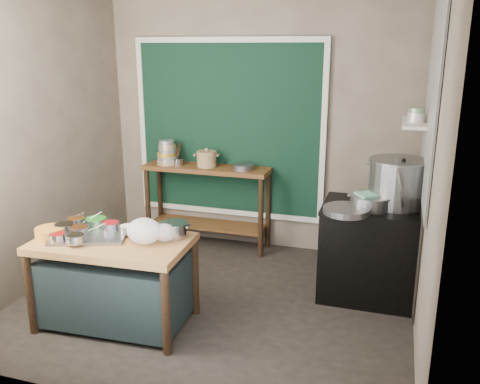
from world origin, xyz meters
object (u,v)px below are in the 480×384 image
(stove_block, at_px, (371,253))
(saucepan, at_px, (175,230))
(yellow_basin, at_px, (50,233))
(ceramic_crock, at_px, (207,160))
(utensil_cup, at_px, (178,162))
(prep_table, at_px, (115,282))
(stock_pot, at_px, (398,183))
(back_counter, at_px, (207,206))
(steamer, at_px, (370,202))
(condiment_tray, at_px, (90,235))

(stove_block, xyz_separation_m, saucepan, (-1.54, -0.94, 0.39))
(yellow_basin, distance_m, ceramic_crock, 2.09)
(utensil_cup, bearing_deg, prep_table, -82.83)
(stove_block, height_order, ceramic_crock, ceramic_crock)
(prep_table, relative_size, utensil_cup, 9.50)
(prep_table, relative_size, stock_pot, 2.30)
(utensil_cup, bearing_deg, back_counter, 6.00)
(prep_table, bearing_deg, stove_block, 27.26)
(utensil_cup, bearing_deg, saucepan, -67.08)
(steamer, bearing_deg, saucepan, -150.55)
(stock_pot, xyz_separation_m, steamer, (-0.21, -0.16, -0.15))
(yellow_basin, relative_size, steamer, 0.64)
(back_counter, distance_m, yellow_basin, 2.12)
(back_counter, relative_size, stock_pot, 2.67)
(condiment_tray, height_order, stock_pot, stock_pot)
(stove_block, bearing_deg, yellow_basin, -152.93)
(prep_table, bearing_deg, back_counter, 84.24)
(ceramic_crock, bearing_deg, yellow_basin, -106.92)
(saucepan, xyz_separation_m, stock_pot, (1.72, 1.01, 0.28))
(yellow_basin, xyz_separation_m, ceramic_crock, (0.60, 1.99, 0.23))
(back_counter, relative_size, steamer, 3.85)
(back_counter, height_order, stove_block, back_counter)
(saucepan, distance_m, stock_pot, 2.01)
(ceramic_crock, bearing_deg, steamer, -23.28)
(back_counter, xyz_separation_m, steamer, (1.86, -0.82, 0.47))
(prep_table, bearing_deg, stock_pot, 26.66)
(prep_table, relative_size, saucepan, 5.46)
(stock_pot, bearing_deg, yellow_basin, -153.24)
(prep_table, relative_size, yellow_basin, 5.20)
(back_counter, relative_size, ceramic_crock, 6.15)
(prep_table, xyz_separation_m, ceramic_crock, (0.11, 1.86, 0.65))
(stove_block, xyz_separation_m, stock_pot, (0.18, 0.07, 0.67))
(prep_table, xyz_separation_m, saucepan, (0.46, 0.22, 0.44))
(stove_block, distance_m, condiment_tray, 2.51)
(back_counter, bearing_deg, utensil_cup, -174.00)
(back_counter, height_order, steamer, steamer)
(ceramic_crock, xyz_separation_m, stock_pot, (2.07, -0.64, 0.06))
(steamer, bearing_deg, prep_table, -151.46)
(stove_block, height_order, utensil_cup, utensil_cup)
(prep_table, bearing_deg, yellow_basin, -168.94)
(prep_table, height_order, stock_pot, stock_pot)
(yellow_basin, xyz_separation_m, saucepan, (0.95, 0.34, 0.02))
(back_counter, height_order, yellow_basin, back_counter)
(ceramic_crock, relative_size, steamer, 0.63)
(saucepan, bearing_deg, stock_pot, 34.25)
(back_counter, height_order, condiment_tray, back_counter)
(yellow_basin, bearing_deg, condiment_tray, 24.87)
(yellow_basin, relative_size, ceramic_crock, 1.02)
(ceramic_crock, distance_m, steamer, 2.02)
(utensil_cup, distance_m, ceramic_crock, 0.34)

